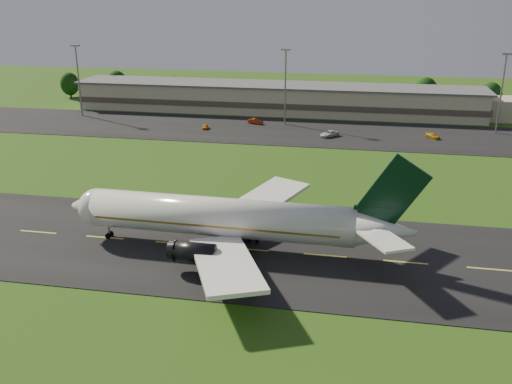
% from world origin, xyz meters
% --- Properties ---
extents(ground, '(360.00, 360.00, 0.00)m').
position_xyz_m(ground, '(0.00, 0.00, 0.00)').
color(ground, '#254912').
rests_on(ground, ground).
extents(taxiway, '(220.00, 30.00, 0.10)m').
position_xyz_m(taxiway, '(0.00, 0.00, 0.05)').
color(taxiway, black).
rests_on(taxiway, ground).
extents(apron, '(260.00, 30.00, 0.10)m').
position_xyz_m(apron, '(0.00, 72.00, 0.05)').
color(apron, black).
rests_on(apron, ground).
extents(airliner, '(51.26, 42.17, 15.57)m').
position_xyz_m(airliner, '(7.91, -0.02, 4.66)').
color(airliner, white).
rests_on(airliner, ground).
extents(terminal, '(145.00, 16.00, 8.40)m').
position_xyz_m(terminal, '(6.40, 96.18, 3.99)').
color(terminal, '#BEAE91').
rests_on(terminal, ground).
extents(light_mast_west, '(2.40, 1.20, 20.35)m').
position_xyz_m(light_mast_west, '(-55.00, 80.00, 12.74)').
color(light_mast_west, gray).
rests_on(light_mast_west, ground).
extents(light_mast_centre, '(2.40, 1.20, 20.35)m').
position_xyz_m(light_mast_centre, '(5.00, 80.00, 12.74)').
color(light_mast_centre, gray).
rests_on(light_mast_centre, ground).
extents(light_mast_east, '(2.40, 1.20, 20.35)m').
position_xyz_m(light_mast_east, '(60.00, 80.00, 12.74)').
color(light_mast_east, gray).
rests_on(light_mast_east, ground).
extents(tree_line, '(194.62, 9.54, 11.16)m').
position_xyz_m(tree_line, '(37.35, 106.77, 5.16)').
color(tree_line, black).
rests_on(tree_line, ground).
extents(service_vehicle_a, '(2.08, 3.63, 1.16)m').
position_xyz_m(service_vehicle_a, '(-15.01, 70.60, 0.68)').
color(service_vehicle_a, orange).
rests_on(service_vehicle_a, apron).
extents(service_vehicle_b, '(4.49, 2.72, 1.40)m').
position_xyz_m(service_vehicle_b, '(-2.94, 78.79, 0.80)').
color(service_vehicle_b, '#9D270A').
rests_on(service_vehicle_b, apron).
extents(service_vehicle_c, '(5.13, 5.64, 1.46)m').
position_xyz_m(service_vehicle_c, '(18.03, 68.38, 0.83)').
color(service_vehicle_c, silver).
rests_on(service_vehicle_c, apron).
extents(service_vehicle_d, '(3.84, 4.29, 1.20)m').
position_xyz_m(service_vehicle_d, '(43.53, 71.34, 0.70)').
color(service_vehicle_d, '#CC8F0C').
rests_on(service_vehicle_d, apron).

